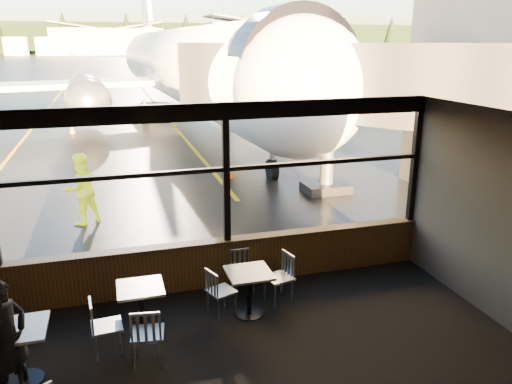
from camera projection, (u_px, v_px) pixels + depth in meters
name	position (u px, v px, depth m)	size (l,w,h in m)	color
ground_plane	(112.00, 61.00, 119.86)	(520.00, 520.00, 0.00)	black
carpet_floor	(278.00, 378.00, 6.97)	(8.00, 6.00, 0.01)	black
ceiling	(282.00, 131.00, 5.96)	(8.00, 6.00, 0.04)	#38332D
window_sill	(228.00, 262.00, 9.59)	(8.00, 0.28, 0.90)	#4E3317
window_header	(225.00, 111.00, 8.75)	(8.00, 0.18, 0.30)	black
mullion_centre	(226.00, 174.00, 9.09)	(0.12, 0.12, 2.60)	black
mullion_right	(415.00, 160.00, 10.16)	(0.12, 0.12, 2.60)	black
window_transom	(226.00, 169.00, 9.06)	(8.00, 0.10, 0.08)	black
airliner	(187.00, 15.00, 27.14)	(32.30, 38.76, 11.84)	white
jet_bridge	(300.00, 121.00, 15.11)	(8.31, 10.15, 4.43)	#2C2D2F
cafe_table_near	(249.00, 293.00, 8.50)	(0.74, 0.74, 0.81)	#9A958E
cafe_table_mid	(142.00, 309.00, 8.02)	(0.72, 0.72, 0.80)	#ACA89E
cafe_table_left	(21.00, 355.00, 6.81)	(0.76, 0.76, 0.84)	#A7A099
chair_near_e	(279.00, 278.00, 8.91)	(0.50, 0.50, 0.92)	beige
chair_near_w	(221.00, 292.00, 8.48)	(0.48, 0.48, 0.88)	#B4B0A3
chair_near_n	(243.00, 273.00, 9.22)	(0.46, 0.46, 0.84)	#ABA79A
chair_mid_s	(148.00, 334.00, 7.18)	(0.52, 0.52, 0.96)	#B2AEA1
chair_mid_w	(107.00, 327.00, 7.40)	(0.50, 0.50, 0.92)	beige
passenger	(7.00, 341.00, 6.39)	(0.62, 0.40, 1.69)	black
ground_crew	(81.00, 189.00, 12.69)	(0.89, 0.70, 1.84)	#BFF219
cone_nose	(229.00, 170.00, 17.23)	(0.37, 0.37, 0.52)	orange
cone_wing	(72.00, 129.00, 25.58)	(0.31, 0.31, 0.43)	orange
hangar_mid	(108.00, 40.00, 178.07)	(38.00, 15.00, 10.00)	silver
hangar_right	(273.00, 37.00, 187.67)	(50.00, 20.00, 12.00)	silver
fuel_tank_a	(16.00, 46.00, 167.74)	(8.00, 8.00, 6.00)	silver
fuel_tank_b	(47.00, 46.00, 170.46)	(8.00, 8.00, 6.00)	silver
fuel_tank_c	(78.00, 46.00, 173.18)	(8.00, 8.00, 6.00)	silver
treeline	(107.00, 38.00, 200.73)	(360.00, 3.00, 12.00)	black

